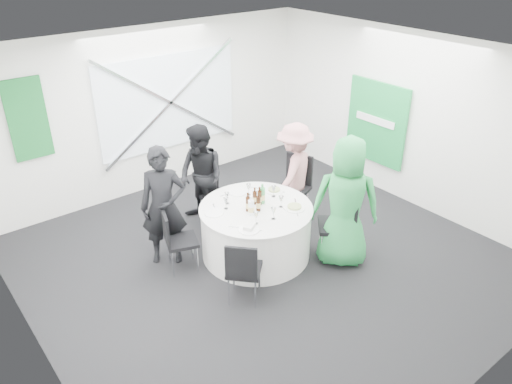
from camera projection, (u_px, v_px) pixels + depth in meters
floor at (265, 260)px, 7.01m from camera, size 6.00×6.00×0.00m
ceiling at (267, 60)px, 5.70m from camera, size 6.00×6.00×0.00m
wall_back at (153, 110)px, 8.43m from camera, size 6.00×0.00×6.00m
wall_front at (488, 288)px, 4.29m from camera, size 6.00×0.00×6.00m
wall_left at (21, 255)px, 4.71m from camera, size 0.00×6.00×6.00m
wall_right at (410, 120)px, 8.01m from camera, size 0.00×6.00×6.00m
window_panel at (169, 102)px, 8.52m from camera, size 2.60×0.03×1.60m
window_brace_a at (170, 102)px, 8.49m from camera, size 2.63×0.05×1.84m
window_brace_b at (170, 102)px, 8.49m from camera, size 2.63×0.05×1.84m
green_banner at (28, 119)px, 7.15m from camera, size 0.55×0.04×1.20m
green_sign at (376, 122)px, 8.48m from camera, size 0.05×1.20×1.40m
banquet_table at (256, 231)px, 6.97m from camera, size 1.56×1.56×0.76m
chair_back at (212, 191)px, 7.82m from camera, size 0.40×0.41×0.83m
chair_back_left at (175, 237)px, 6.59m from camera, size 0.52×0.52×0.89m
chair_back_right at (296, 182)px, 7.84m from camera, size 0.61×0.60×1.02m
chair_front_right at (343, 219)px, 6.81m from camera, size 0.66×0.66×1.04m
chair_front_left at (243, 268)px, 5.98m from camera, size 0.57×0.57×0.89m
person_man_back_left at (164, 207)px, 6.65m from camera, size 0.74×0.67×1.69m
person_man_back at (201, 177)px, 7.52m from camera, size 0.51×0.82×1.62m
person_woman_pink at (294, 172)px, 7.71m from camera, size 1.12×0.82×1.58m
person_woman_green at (346, 203)px, 6.58m from camera, size 1.04×1.05×1.84m
plate_back at (238, 192)px, 7.18m from camera, size 0.28×0.28×0.01m
plate_back_left at (214, 213)px, 6.65m from camera, size 0.26×0.26×0.01m
plate_back_right at (274, 190)px, 7.21m from camera, size 0.27×0.27×0.04m
plate_front_right at (294, 207)px, 6.77m from camera, size 0.29×0.29×0.04m
plate_front_left at (249, 230)px, 6.29m from camera, size 0.27×0.27×0.01m
napkin at (249, 226)px, 6.30m from camera, size 0.20×0.18×0.05m
beer_bottle_a at (248, 204)px, 6.66m from camera, size 0.06×0.06×0.27m
beer_bottle_b at (255, 198)px, 6.85m from camera, size 0.06×0.06×0.24m
beer_bottle_c at (259, 198)px, 6.82m from camera, size 0.06×0.06×0.27m
beer_bottle_d at (258, 204)px, 6.67m from camera, size 0.06×0.06×0.27m
green_water_bottle at (262, 196)px, 6.86m from camera, size 0.08×0.08×0.29m
clear_water_bottle at (251, 208)px, 6.58m from camera, size 0.08×0.08×0.27m
wine_glass_a at (226, 201)px, 6.71m from camera, size 0.07×0.07×0.17m
wine_glass_b at (256, 215)px, 6.37m from camera, size 0.07×0.07×0.17m
wine_glass_c at (249, 187)px, 7.06m from camera, size 0.07×0.07×0.17m
wine_glass_d at (274, 211)px, 6.47m from camera, size 0.07×0.07×0.17m
wine_glass_e at (227, 196)px, 6.84m from camera, size 0.07×0.07×0.17m
wine_glass_f at (281, 199)px, 6.75m from camera, size 0.07×0.07×0.17m
wine_glass_g at (274, 189)px, 7.02m from camera, size 0.07×0.07×0.17m
fork_a at (280, 191)px, 7.20m from camera, size 0.09×0.14×0.01m
knife_a at (255, 188)px, 7.30m from camera, size 0.10×0.13×0.01m
fork_b at (235, 227)px, 6.35m from camera, size 0.11×0.12×0.01m
knife_b at (256, 230)px, 6.29m from camera, size 0.10×0.13×0.01m
fork_c at (297, 213)px, 6.65m from camera, size 0.10×0.13×0.01m
knife_c at (295, 201)px, 6.95m from camera, size 0.10×0.13×0.01m
fork_d at (240, 189)px, 7.26m from camera, size 0.15×0.02×0.01m
knife_d at (225, 195)px, 7.11m from camera, size 0.15×0.03×0.01m
fork_e at (214, 206)px, 6.82m from camera, size 0.08×0.14×0.01m
knife_e at (215, 215)px, 6.62m from camera, size 0.10×0.13×0.01m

